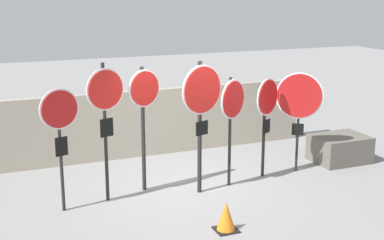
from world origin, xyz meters
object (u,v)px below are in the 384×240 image
at_px(stop_sign_1, 105,104).
at_px(stop_sign_4, 232,107).
at_px(stop_sign_3, 202,102).
at_px(storage_crate, 340,149).
at_px(stop_sign_0, 60,122).
at_px(stop_sign_2, 144,105).
at_px(stop_sign_6, 299,100).
at_px(stop_sign_5, 267,106).
at_px(traffic_cone_0, 226,217).

relative_size(stop_sign_1, stop_sign_4, 1.18).
bearing_deg(stop_sign_3, stop_sign_1, 153.48).
bearing_deg(storage_crate, stop_sign_3, -171.15).
distance_m(stop_sign_0, stop_sign_2, 1.64).
relative_size(stop_sign_4, stop_sign_6, 1.02).
xyz_separation_m(stop_sign_2, storage_crate, (4.52, 0.05, -1.38)).
height_order(stop_sign_2, stop_sign_6, stop_sign_2).
distance_m(stop_sign_2, stop_sign_4, 1.67).
height_order(stop_sign_4, stop_sign_5, stop_sign_4).
relative_size(stop_sign_2, traffic_cone_0, 4.93).
distance_m(stop_sign_2, traffic_cone_0, 2.67).
bearing_deg(stop_sign_4, stop_sign_3, 159.72).
xyz_separation_m(stop_sign_2, stop_sign_4, (1.62, -0.39, -0.10)).
xyz_separation_m(stop_sign_1, storage_crate, (5.29, 0.28, -1.51)).
bearing_deg(traffic_cone_0, stop_sign_6, 37.23).
height_order(stop_sign_5, storage_crate, stop_sign_5).
bearing_deg(stop_sign_0, stop_sign_3, -17.57).
bearing_deg(storage_crate, stop_sign_6, -169.86).
height_order(stop_sign_3, stop_sign_5, stop_sign_3).
relative_size(stop_sign_1, stop_sign_6, 1.19).
bearing_deg(storage_crate, stop_sign_0, -175.73).
height_order(stop_sign_2, traffic_cone_0, stop_sign_2).
relative_size(stop_sign_0, stop_sign_4, 1.01).
xyz_separation_m(stop_sign_3, storage_crate, (3.59, 0.56, -1.45)).
xyz_separation_m(stop_sign_0, stop_sign_4, (3.21, 0.02, -0.03)).
relative_size(stop_sign_3, stop_sign_6, 1.18).
xyz_separation_m(stop_sign_4, traffic_cone_0, (-0.96, -1.75, -1.34)).
bearing_deg(stop_sign_3, stop_sign_2, 133.78).
bearing_deg(traffic_cone_0, stop_sign_4, 61.31).
relative_size(stop_sign_1, stop_sign_2, 1.06).
bearing_deg(stop_sign_6, traffic_cone_0, -108.29).
height_order(stop_sign_0, storage_crate, stop_sign_0).
bearing_deg(stop_sign_4, stop_sign_2, 136.17).
bearing_deg(stop_sign_1, storage_crate, -14.97).
relative_size(stop_sign_1, stop_sign_5, 1.24).
height_order(stop_sign_0, stop_sign_1, stop_sign_1).
relative_size(traffic_cone_0, storage_crate, 0.41).
height_order(stop_sign_3, stop_sign_4, stop_sign_3).
xyz_separation_m(stop_sign_0, stop_sign_3, (2.52, -0.10, 0.14)).
height_order(stop_sign_0, stop_sign_2, stop_sign_2).
height_order(stop_sign_0, traffic_cone_0, stop_sign_0).
distance_m(stop_sign_3, stop_sign_4, 0.72).
bearing_deg(stop_sign_0, storage_crate, -10.96).
bearing_deg(stop_sign_3, traffic_cone_0, -116.81).
distance_m(stop_sign_0, storage_crate, 6.26).
bearing_deg(stop_sign_6, storage_crate, 44.62).
bearing_deg(stop_sign_5, stop_sign_3, 163.11).
relative_size(stop_sign_2, stop_sign_6, 1.13).
height_order(stop_sign_5, stop_sign_6, stop_sign_6).
distance_m(stop_sign_0, traffic_cone_0, 3.15).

